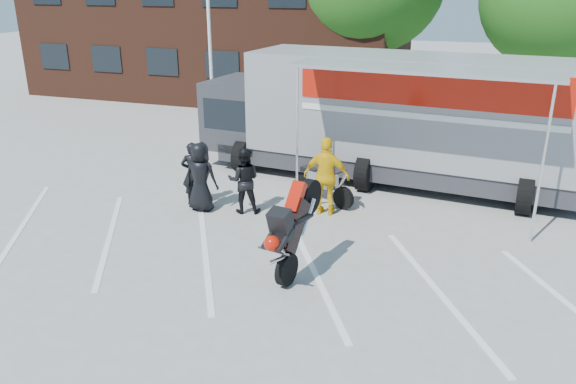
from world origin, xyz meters
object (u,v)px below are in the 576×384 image
Objects in this scene: spectator_leather_a at (201,177)px; transporter_truck at (392,181)px; spectator_hivis at (327,177)px; spectator_leather_b at (193,174)px; spectator_leather_c at (244,180)px; parked_motorcycle at (323,202)px; stunt_bike_rider at (304,270)px.

transporter_truck is at bearing -136.93° from spectator_leather_a.
transporter_truck is 5.77× the size of spectator_hivis.
spectator_hivis reaches higher than transporter_truck.
transporter_truck is 5.67m from spectator_leather_a.
transporter_truck is 5.76m from spectator_leather_b.
spectator_leather_b is 0.99× the size of spectator_leather_c.
parked_motorcycle is 3.41m from spectator_leather_b.
spectator_hivis is (0.28, -0.74, 0.97)m from parked_motorcycle.
spectator_hivis is at bearing 108.41° from stunt_bike_rider.
spectator_leather_c is (-3.07, -3.56, 0.83)m from transporter_truck.
stunt_bike_rider is 1.26× the size of spectator_leather_c.
spectator_hivis reaches higher than spectator_leather_b.
spectator_leather_a is at bearing 144.41° from parked_motorcycle.
spectator_leather_a is 0.49m from spectator_leather_b.
parked_motorcycle is 2.25m from spectator_leather_c.
spectator_leather_c is (1.05, 0.24, -0.04)m from spectator_leather_a.
spectator_hivis is at bearing -164.87° from spectator_leather_a.
spectator_hivis is (3.36, 0.48, 0.15)m from spectator_leather_b.
stunt_bike_rider is 3.45m from spectator_leather_c.
spectator_leather_a is at bearing -132.35° from transporter_truck.
transporter_truck is at bearing -6.83° from parked_motorcycle.
parked_motorcycle is 3.22m from spectator_leather_a.
parked_motorcycle is at bearing -116.90° from transporter_truck.
spectator_hivis is at bearing 167.49° from spectator_leather_b.
spectator_leather_c is at bearing 152.96° from parked_motorcycle.
spectator_hivis is (-0.40, 2.95, 0.97)m from stunt_bike_rider.
spectator_hivis is (1.93, 0.55, 0.14)m from spectator_leather_c.
transporter_truck is 6.76× the size of spectator_leather_c.
spectator_leather_b is at bearing 6.03° from spectator_hivis.
transporter_truck reaches higher than spectator_leather_b.
stunt_bike_rider is 3.13m from spectator_hivis.
spectator_leather_b is (-3.08, -1.22, 0.82)m from parked_motorcycle.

